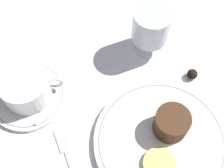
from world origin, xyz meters
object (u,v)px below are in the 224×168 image
(dinner_plate, at_px, (161,141))
(wine_glass, at_px, (151,27))
(coffee_cup, at_px, (25,87))
(dessert_cake, at_px, (171,122))
(fork, at_px, (69,160))

(dinner_plate, distance_m, wine_glass, 0.23)
(coffee_cup, height_order, wine_glass, wine_glass)
(wine_glass, bearing_deg, dinner_plate, -95.72)
(dinner_plate, xyz_separation_m, dessert_cake, (0.02, 0.02, 0.03))
(fork, bearing_deg, coffee_cup, 114.67)
(coffee_cup, bearing_deg, dessert_cake, -23.69)
(dinner_plate, height_order, dessert_cake, dessert_cake)
(coffee_cup, bearing_deg, dinner_plate, -29.95)
(dinner_plate, relative_size, dessert_cake, 3.90)
(fork, height_order, dessert_cake, dessert_cake)
(wine_glass, relative_size, fork, 0.67)
(coffee_cup, xyz_separation_m, wine_glass, (0.27, 0.08, 0.03))
(wine_glass, xyz_separation_m, dessert_cake, (-0.00, -0.20, -0.04))
(dinner_plate, height_order, wine_glass, wine_glass)
(dessert_cake, bearing_deg, coffee_cup, 156.31)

